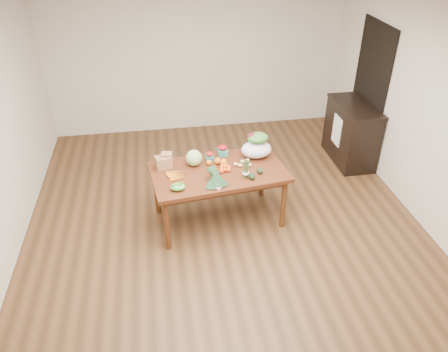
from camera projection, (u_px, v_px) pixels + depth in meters
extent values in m
plane|color=brown|center=(226.00, 229.00, 5.55)|extent=(6.00, 6.00, 0.00)
cube|color=white|center=(227.00, 7.00, 4.09)|extent=(5.00, 6.00, 0.02)
cube|color=beige|center=(196.00, 54.00, 7.31)|extent=(5.00, 0.02, 2.70)
cube|color=beige|center=(434.00, 119.00, 5.16)|extent=(0.02, 6.00, 2.70)
cube|color=#562A14|center=(219.00, 195.00, 5.53)|extent=(1.73, 1.10, 0.75)
cube|color=black|center=(369.00, 93.00, 6.65)|extent=(0.02, 1.00, 2.10)
cube|color=black|center=(351.00, 133.00, 6.79)|extent=(0.52, 1.02, 0.94)
cube|color=white|center=(337.00, 130.00, 6.68)|extent=(0.02, 0.28, 0.45)
sphere|color=#A9DA7D|center=(194.00, 158.00, 5.38)|extent=(0.20, 0.20, 0.20)
sphere|color=orange|center=(209.00, 162.00, 5.42)|extent=(0.07, 0.07, 0.07)
sphere|color=#FF630F|center=(218.00, 161.00, 5.43)|extent=(0.09, 0.09, 0.09)
sphere|color=#DC620D|center=(223.00, 162.00, 5.40)|extent=(0.09, 0.09, 0.09)
ellipsoid|color=green|center=(178.00, 187.00, 4.95)|extent=(0.17, 0.13, 0.08)
ellipsoid|color=tan|center=(236.00, 164.00, 5.40)|extent=(0.06, 0.05, 0.05)
ellipsoid|color=#D3C679|center=(240.00, 165.00, 5.38)|extent=(0.06, 0.05, 0.05)
ellipsoid|color=tan|center=(248.00, 160.00, 5.49)|extent=(0.05, 0.05, 0.04)
ellipsoid|color=#CCBB75|center=(242.00, 161.00, 5.47)|extent=(0.05, 0.05, 0.05)
ellipsoid|color=tan|center=(250.00, 165.00, 5.39)|extent=(0.05, 0.04, 0.04)
ellipsoid|color=black|center=(252.00, 176.00, 5.15)|extent=(0.10, 0.13, 0.07)
ellipsoid|color=black|center=(260.00, 171.00, 5.26)|extent=(0.09, 0.11, 0.06)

